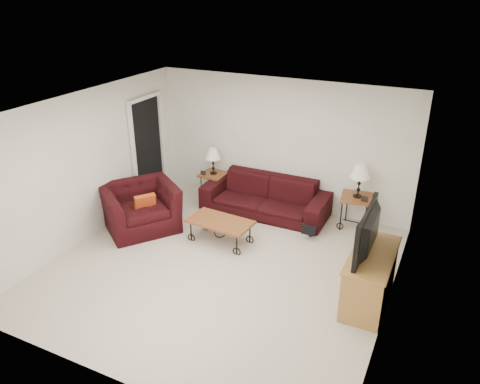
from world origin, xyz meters
name	(u,v)px	position (x,y,z in m)	size (l,w,h in m)	color
ground	(221,267)	(0.00, 0.00, 0.00)	(5.00, 5.00, 0.00)	beige
wall_back	(281,144)	(0.00, 2.50, 1.25)	(5.00, 0.02, 2.50)	silver
wall_front	(103,288)	(0.00, -2.50, 1.25)	(5.00, 0.02, 2.50)	silver
wall_left	(86,167)	(-2.50, 0.00, 1.25)	(0.02, 5.00, 2.50)	silver
wall_right	(397,231)	(2.50, 0.00, 1.25)	(0.02, 5.00, 2.50)	silver
ceiling	(217,110)	(0.00, 0.00, 2.50)	(5.00, 5.00, 0.00)	white
doorway	(148,151)	(-2.47, 1.65, 1.02)	(0.08, 0.94, 2.04)	black
sofa	(265,196)	(-0.11, 2.02, 0.35)	(2.39, 0.93, 0.70)	black
side_table_left	(214,186)	(-1.32, 2.20, 0.27)	(0.49, 0.49, 0.53)	brown
side_table_right	(356,212)	(1.58, 2.20, 0.30)	(0.56, 0.56, 0.61)	brown
lamp_left	(213,161)	(-1.32, 2.20, 0.80)	(0.30, 0.30, 0.53)	black
lamp_right	(359,181)	(1.58, 2.20, 0.91)	(0.34, 0.34, 0.61)	black
photo_frame_left	(203,173)	(-1.47, 2.05, 0.58)	(0.11, 0.01, 0.09)	black
photo_frame_right	(365,199)	(1.73, 2.05, 0.66)	(0.12, 0.02, 0.10)	black
coffee_table	(220,231)	(-0.37, 0.69, 0.20)	(1.07, 0.58, 0.40)	brown
armchair	(140,207)	(-1.88, 0.52, 0.40)	(1.24, 1.09, 0.81)	black
throw_pillow	(145,204)	(-1.72, 0.47, 0.52)	(0.37, 0.10, 0.37)	#AF3416
tv_stand	(370,278)	(2.23, 0.16, 0.38)	(0.53, 1.26, 0.76)	#AB6D3F
television	(374,232)	(2.21, 0.16, 1.08)	(1.13, 0.15, 0.65)	black
backpack	(311,225)	(0.97, 1.51, 0.24)	(0.38, 0.29, 0.49)	black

